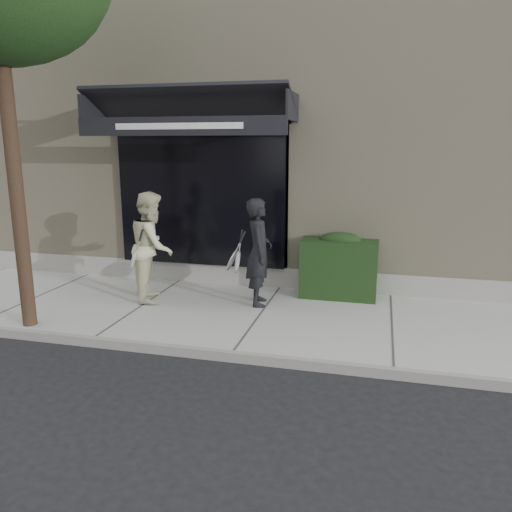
# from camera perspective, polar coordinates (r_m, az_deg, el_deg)

# --- Properties ---
(ground) EXTENTS (80.00, 80.00, 0.00)m
(ground) POSITION_cam_1_polar(r_m,az_deg,el_deg) (7.94, 0.54, -7.40)
(ground) COLOR black
(ground) RESTS_ON ground
(sidewalk) EXTENTS (20.00, 3.00, 0.12)m
(sidewalk) POSITION_cam_1_polar(r_m,az_deg,el_deg) (7.92, 0.54, -6.99)
(sidewalk) COLOR #A5A59F
(sidewalk) RESTS_ON ground
(curb) EXTENTS (20.00, 0.10, 0.14)m
(curb) POSITION_cam_1_polar(r_m,az_deg,el_deg) (6.53, -2.72, -11.35)
(curb) COLOR gray
(curb) RESTS_ON ground
(building_facade) EXTENTS (14.30, 8.04, 5.64)m
(building_facade) POSITION_cam_1_polar(r_m,az_deg,el_deg) (12.34, 6.07, 12.66)
(building_facade) COLOR tan
(building_facade) RESTS_ON ground
(hedge) EXTENTS (1.30, 0.70, 1.14)m
(hedge) POSITION_cam_1_polar(r_m,az_deg,el_deg) (8.78, 9.48, -1.13)
(hedge) COLOR black
(hedge) RESTS_ON sidewalk
(pedestrian_front) EXTENTS (0.72, 0.89, 1.77)m
(pedestrian_front) POSITION_cam_1_polar(r_m,az_deg,el_deg) (8.13, 0.30, 0.43)
(pedestrian_front) COLOR black
(pedestrian_front) RESTS_ON sidewalk
(pedestrian_back) EXTENTS (0.93, 1.06, 1.84)m
(pedestrian_back) POSITION_cam_1_polar(r_m,az_deg,el_deg) (8.59, -11.77, 1.09)
(pedestrian_back) COLOR beige
(pedestrian_back) RESTS_ON sidewalk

